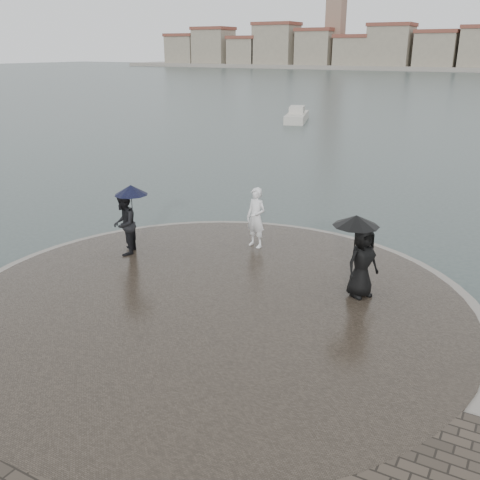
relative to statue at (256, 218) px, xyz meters
The scene contains 7 objects.
ground 7.36m from the statue, 83.56° to the right, with size 400.00×400.00×0.00m, color #2B3835.
kerb_ring 3.95m from the statue, 77.63° to the right, with size 12.50×12.50×0.32m, color gray.
quay_tip 3.94m from the statue, 77.63° to the right, with size 11.90×11.90×0.36m, color #2D261E.
statue is the anchor object (origin of this frame).
visitor_left 3.77m from the statue, 141.32° to the right, with size 1.22×1.11×2.04m.
visitor_right 4.09m from the statue, 25.41° to the right, with size 1.26×1.15×1.95m.
boats 31.79m from the statue, 85.33° to the left, with size 32.78×8.67×1.50m.
Camera 1 is at (6.16, -6.12, 5.94)m, focal length 40.00 mm.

